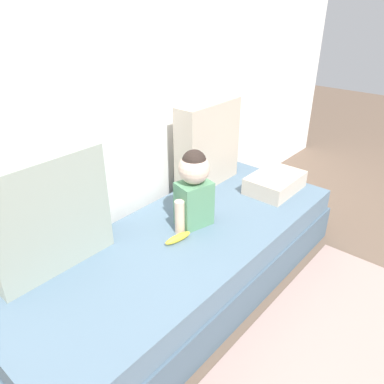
{
  "coord_description": "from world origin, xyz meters",
  "views": [
    {
      "loc": [
        -1.3,
        -1.17,
        1.59
      ],
      "look_at": [
        0.07,
        0.0,
        0.64
      ],
      "focal_mm": 35.06,
      "sensor_mm": 36.0,
      "label": 1
    }
  ],
  "objects_px": {
    "throw_pillow_right": "(208,144)",
    "folded_blanket": "(275,183)",
    "couch": "(185,263)",
    "throw_pillow_left": "(47,215)",
    "banana": "(178,238)",
    "toddler": "(194,187)"
  },
  "relations": [
    {
      "from": "throw_pillow_left",
      "to": "toddler",
      "type": "bearing_deg",
      "value": -20.74
    },
    {
      "from": "throw_pillow_right",
      "to": "couch",
      "type": "bearing_deg",
      "value": -152.13
    },
    {
      "from": "throw_pillow_left",
      "to": "banana",
      "type": "xyz_separation_m",
      "value": [
        0.54,
        -0.33,
        -0.27
      ]
    },
    {
      "from": "banana",
      "to": "folded_blanket",
      "type": "xyz_separation_m",
      "value": [
        0.88,
        -0.1,
        0.04
      ]
    },
    {
      "from": "throw_pillow_right",
      "to": "toddler",
      "type": "relative_size",
      "value": 1.26
    },
    {
      "from": "toddler",
      "to": "banana",
      "type": "height_order",
      "value": "toddler"
    },
    {
      "from": "throw_pillow_left",
      "to": "folded_blanket",
      "type": "distance_m",
      "value": 1.5
    },
    {
      "from": "throw_pillow_right",
      "to": "folded_blanket",
      "type": "bearing_deg",
      "value": -63.18
    },
    {
      "from": "toddler",
      "to": "folded_blanket",
      "type": "xyz_separation_m",
      "value": [
        0.69,
        -0.15,
        -0.19
      ]
    },
    {
      "from": "folded_blanket",
      "to": "banana",
      "type": "bearing_deg",
      "value": 173.82
    },
    {
      "from": "couch",
      "to": "banana",
      "type": "distance_m",
      "value": 0.23
    },
    {
      "from": "couch",
      "to": "throw_pillow_right",
      "type": "xyz_separation_m",
      "value": [
        0.6,
        0.32,
        0.49
      ]
    },
    {
      "from": "toddler",
      "to": "throw_pillow_right",
      "type": "bearing_deg",
      "value": 30.48
    },
    {
      "from": "throw_pillow_right",
      "to": "toddler",
      "type": "distance_m",
      "value": 0.55
    },
    {
      "from": "throw_pillow_right",
      "to": "toddler",
      "type": "xyz_separation_m",
      "value": [
        -0.47,
        -0.28,
        -0.05
      ]
    },
    {
      "from": "throw_pillow_left",
      "to": "folded_blanket",
      "type": "xyz_separation_m",
      "value": [
        1.42,
        -0.42,
        -0.23
      ]
    },
    {
      "from": "couch",
      "to": "throw_pillow_left",
      "type": "distance_m",
      "value": 0.84
    },
    {
      "from": "throw_pillow_right",
      "to": "folded_blanket",
      "type": "distance_m",
      "value": 0.53
    },
    {
      "from": "throw_pillow_left",
      "to": "toddler",
      "type": "distance_m",
      "value": 0.79
    },
    {
      "from": "throw_pillow_left",
      "to": "folded_blanket",
      "type": "height_order",
      "value": "throw_pillow_left"
    },
    {
      "from": "throw_pillow_right",
      "to": "folded_blanket",
      "type": "height_order",
      "value": "throw_pillow_right"
    },
    {
      "from": "throw_pillow_left",
      "to": "toddler",
      "type": "xyz_separation_m",
      "value": [
        0.74,
        -0.28,
        -0.05
      ]
    }
  ]
}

